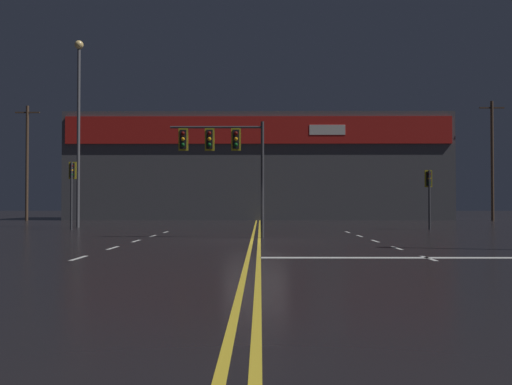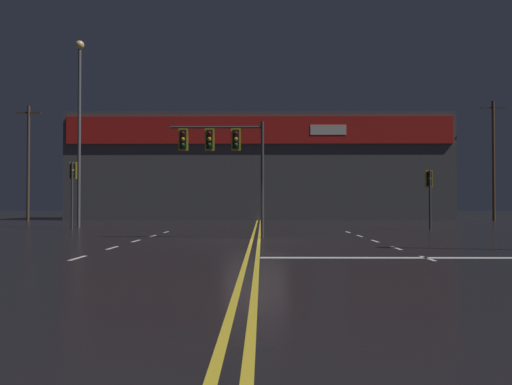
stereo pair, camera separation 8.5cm
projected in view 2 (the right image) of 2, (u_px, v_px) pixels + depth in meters
ground_plane at (255, 241)px, 22.74m from camera, size 200.00×200.00×0.00m
road_markings at (278, 243)px, 21.43m from camera, size 14.22×60.00×0.01m
traffic_signal_median at (222, 147)px, 25.05m from camera, size 4.14×0.36×5.11m
traffic_signal_corner_northwest at (73, 180)px, 33.05m from camera, size 0.42×0.36×3.93m
traffic_signal_corner_northeast at (429, 186)px, 32.98m from camera, size 0.42×0.36×3.45m
streetlight_near_right at (79, 112)px, 36.29m from camera, size 0.56×0.56×11.92m
building_backdrop at (259, 169)px, 56.03m from camera, size 35.37×10.23×9.83m
utility_pole_row at (264, 160)px, 50.58m from camera, size 43.56×0.26×10.62m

